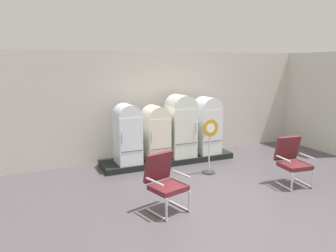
{
  "coord_description": "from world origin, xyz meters",
  "views": [
    {
      "loc": [
        -3.41,
        -4.57,
        2.61
      ],
      "look_at": [
        -0.12,
        2.75,
        1.03
      ],
      "focal_mm": 34.49,
      "sensor_mm": 36.0,
      "label": 1
    }
  ],
  "objects_px": {
    "refrigerator_3": "(207,124)",
    "sign_stand": "(210,149)",
    "refrigerator_0": "(127,132)",
    "armchair_left": "(164,180)",
    "refrigerator_1": "(156,131)",
    "refrigerator_2": "(181,124)",
    "armchair_right": "(292,159)"
  },
  "relations": [
    {
      "from": "refrigerator_1",
      "to": "armchair_right",
      "type": "height_order",
      "value": "refrigerator_1"
    },
    {
      "from": "refrigerator_3",
      "to": "armchair_left",
      "type": "bearing_deg",
      "value": -133.76
    },
    {
      "from": "refrigerator_3",
      "to": "refrigerator_0",
      "type": "bearing_deg",
      "value": 179.47
    },
    {
      "from": "refrigerator_1",
      "to": "armchair_left",
      "type": "distance_m",
      "value": 2.65
    },
    {
      "from": "refrigerator_0",
      "to": "refrigerator_3",
      "type": "bearing_deg",
      "value": -0.53
    },
    {
      "from": "armchair_left",
      "to": "sign_stand",
      "type": "distance_m",
      "value": 2.23
    },
    {
      "from": "refrigerator_2",
      "to": "armchair_right",
      "type": "xyz_separation_m",
      "value": [
        1.45,
        -2.49,
        -0.46
      ]
    },
    {
      "from": "refrigerator_0",
      "to": "armchair_right",
      "type": "relative_size",
      "value": 1.42
    },
    {
      "from": "refrigerator_0",
      "to": "armchair_left",
      "type": "bearing_deg",
      "value": -92.21
    },
    {
      "from": "refrigerator_2",
      "to": "sign_stand",
      "type": "height_order",
      "value": "refrigerator_2"
    },
    {
      "from": "refrigerator_0",
      "to": "armchair_right",
      "type": "bearing_deg",
      "value": -40.25
    },
    {
      "from": "refrigerator_3",
      "to": "sign_stand",
      "type": "xyz_separation_m",
      "value": [
        -0.6,
        -1.11,
        -0.38
      ]
    },
    {
      "from": "refrigerator_3",
      "to": "armchair_left",
      "type": "xyz_separation_m",
      "value": [
        -2.37,
        -2.47,
        -0.41
      ]
    },
    {
      "from": "armchair_left",
      "to": "refrigerator_0",
      "type": "bearing_deg",
      "value": 87.79
    },
    {
      "from": "refrigerator_1",
      "to": "refrigerator_2",
      "type": "bearing_deg",
      "value": 1.59
    },
    {
      "from": "refrigerator_2",
      "to": "armchair_left",
      "type": "relative_size",
      "value": 1.58
    },
    {
      "from": "refrigerator_0",
      "to": "refrigerator_1",
      "type": "relative_size",
      "value": 1.06
    },
    {
      "from": "refrigerator_2",
      "to": "armchair_left",
      "type": "xyz_separation_m",
      "value": [
        -1.57,
        -2.51,
        -0.46
      ]
    },
    {
      "from": "refrigerator_3",
      "to": "armchair_left",
      "type": "distance_m",
      "value": 3.44
    },
    {
      "from": "refrigerator_3",
      "to": "armchair_right",
      "type": "bearing_deg",
      "value": -75.07
    },
    {
      "from": "refrigerator_0",
      "to": "armchair_right",
      "type": "distance_m",
      "value": 3.85
    },
    {
      "from": "refrigerator_1",
      "to": "refrigerator_3",
      "type": "height_order",
      "value": "refrigerator_3"
    },
    {
      "from": "sign_stand",
      "to": "refrigerator_3",
      "type": "bearing_deg",
      "value": 61.71
    },
    {
      "from": "refrigerator_0",
      "to": "refrigerator_3",
      "type": "distance_m",
      "value": 2.27
    },
    {
      "from": "sign_stand",
      "to": "refrigerator_0",
      "type": "bearing_deg",
      "value": 145.94
    },
    {
      "from": "refrigerator_3",
      "to": "armchair_left",
      "type": "height_order",
      "value": "refrigerator_3"
    },
    {
      "from": "refrigerator_0",
      "to": "sign_stand",
      "type": "distance_m",
      "value": 2.05
    },
    {
      "from": "refrigerator_1",
      "to": "sign_stand",
      "type": "distance_m",
      "value": 1.49
    },
    {
      "from": "refrigerator_2",
      "to": "armchair_left",
      "type": "bearing_deg",
      "value": -121.97
    },
    {
      "from": "refrigerator_0",
      "to": "armchair_right",
      "type": "height_order",
      "value": "refrigerator_0"
    },
    {
      "from": "refrigerator_2",
      "to": "armchair_left",
      "type": "distance_m",
      "value": 3.0
    },
    {
      "from": "refrigerator_0",
      "to": "refrigerator_1",
      "type": "bearing_deg",
      "value": 0.05
    }
  ]
}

